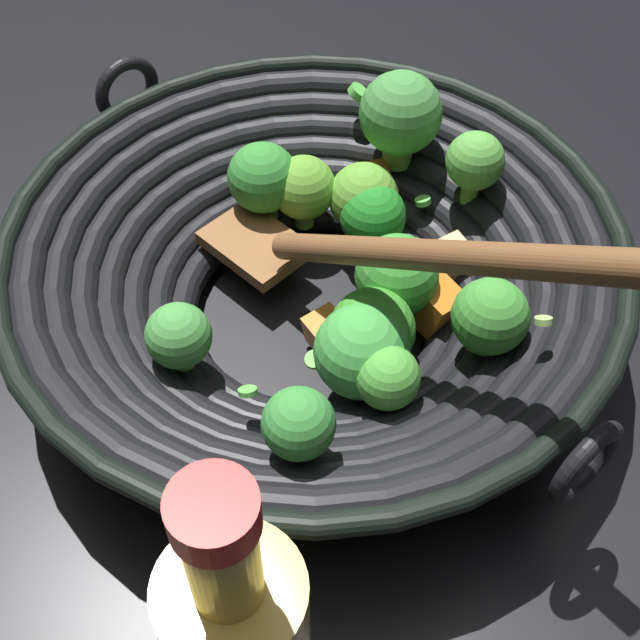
# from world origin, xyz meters

# --- Properties ---
(ground_plane) EXTENTS (4.00, 4.00, 0.00)m
(ground_plane) POSITION_xyz_m (0.00, 0.00, 0.00)
(ground_plane) COLOR black
(wok) EXTENTS (0.41, 0.41, 0.22)m
(wok) POSITION_xyz_m (0.00, 0.00, 0.06)
(wok) COLOR black
(wok) RESTS_ON ground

